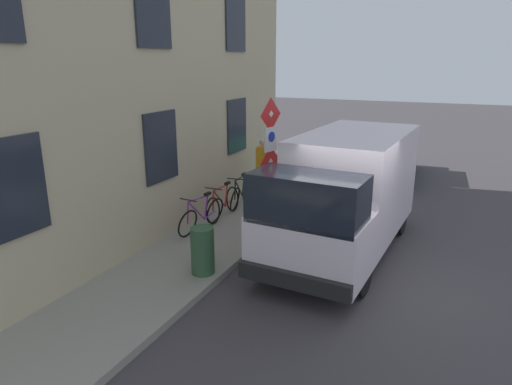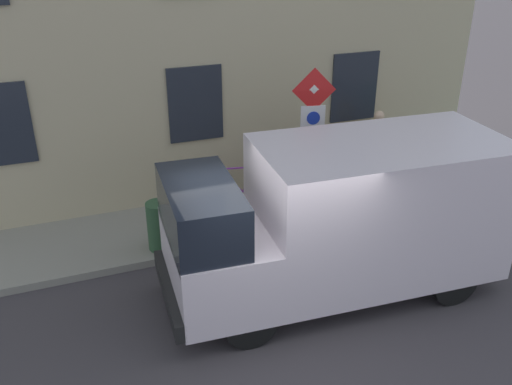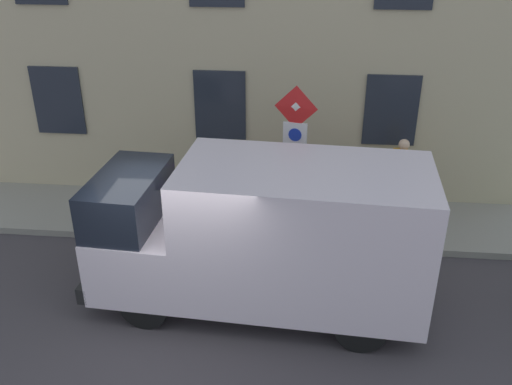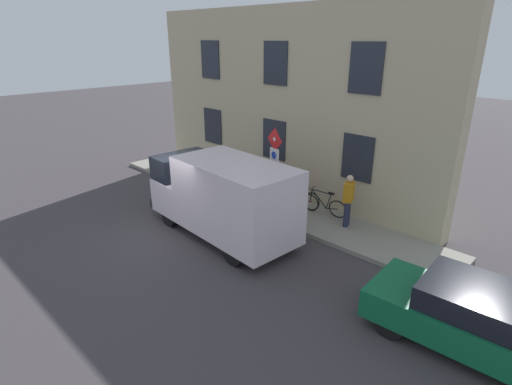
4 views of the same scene
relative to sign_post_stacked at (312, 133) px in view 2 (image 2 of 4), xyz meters
name	(u,v)px [view 2 (image 2 of 4)]	position (x,y,z in m)	size (l,w,h in m)	color
ground_plane	(280,328)	(-2.51, 1.66, -2.02)	(80.00, 80.00, 0.00)	#3E393D
sidewalk_slab	(214,222)	(0.83, 1.66, -1.95)	(2.07, 15.04, 0.14)	gray
building_facade	(187,37)	(2.21, 1.66, 1.44)	(0.75, 13.04, 6.91)	#C1B18C
sign_post_stacked	(312,133)	(0.00, 0.00, 0.00)	(0.20, 0.55, 2.94)	#474C47
delivery_van	(342,217)	(-1.91, 0.38, -0.68)	(2.33, 5.44, 2.50)	silver
bicycle_black	(328,173)	(1.31, -1.11, -1.51)	(0.49, 1.72, 0.89)	black
bicycle_red	(284,180)	(1.31, -0.07, -1.51)	(0.46, 1.71, 0.89)	black
bicycle_purple	(238,187)	(1.31, 0.97, -1.51)	(0.46, 1.72, 0.89)	black
pedestrian	(376,146)	(1.11, -2.15, -0.95)	(0.46, 0.36, 1.72)	#262B47
litter_bin	(160,226)	(0.15, 2.86, -1.43)	(0.44, 0.44, 0.90)	#2D5133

